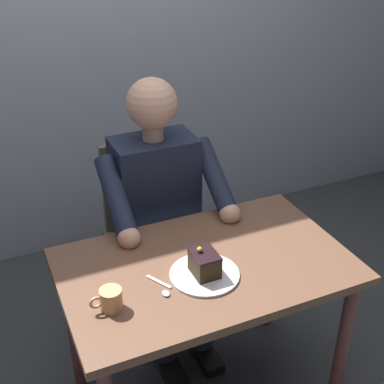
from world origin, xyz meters
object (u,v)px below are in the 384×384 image
(seated_person, at_px, (162,214))
(coffee_cup, at_px, (110,299))
(chair, at_px, (150,226))
(dessert_spoon, at_px, (163,288))
(cake_slice, at_px, (205,263))
(dining_table, at_px, (205,282))

(seated_person, xyz_separation_m, coffee_cup, (0.39, 0.55, 0.08))
(chair, height_order, coffee_cup, chair)
(dessert_spoon, bearing_deg, coffee_cup, 7.21)
(chair, height_order, dessert_spoon, chair)
(chair, distance_m, seated_person, 0.23)
(seated_person, distance_m, cake_slice, 0.53)
(dessert_spoon, bearing_deg, chair, -105.97)
(chair, relative_size, seated_person, 0.72)
(coffee_cup, bearing_deg, cake_slice, -174.80)
(dining_table, relative_size, seated_person, 0.85)
(dining_table, bearing_deg, dessert_spoon, 20.73)
(dining_table, relative_size, coffee_cup, 9.69)
(chair, distance_m, coffee_cup, 0.86)
(cake_slice, xyz_separation_m, coffee_cup, (0.35, 0.03, -0.01))
(dining_table, relative_size, dessert_spoon, 7.67)
(dining_table, xyz_separation_m, coffee_cup, (0.39, 0.10, 0.13))
(dining_table, distance_m, cake_slice, 0.16)
(chair, relative_size, cake_slice, 8.35)
(dining_table, relative_size, cake_slice, 9.88)
(chair, bearing_deg, coffee_cup, 61.72)
(cake_slice, distance_m, dessert_spoon, 0.17)
(cake_slice, bearing_deg, dessert_spoon, 2.85)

